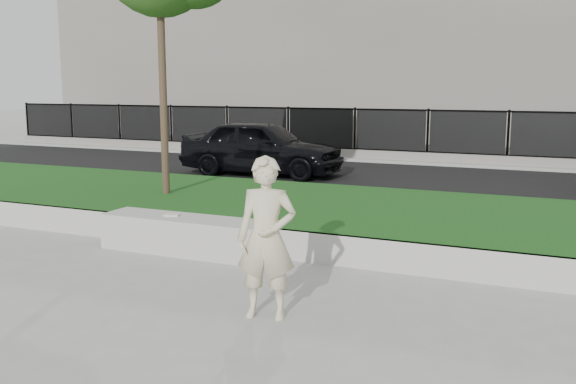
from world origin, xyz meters
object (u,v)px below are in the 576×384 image
at_px(man, 267,238).
at_px(car_dark, 262,147).
at_px(book, 172,215).
at_px(stone_bench, 185,235).

height_order(man, car_dark, man).
bearing_deg(book, stone_bench, -20.62).
bearing_deg(stone_bench, car_dark, 108.28).
distance_m(stone_bench, man, 2.84).
relative_size(stone_bench, book, 11.87).
relative_size(stone_bench, man, 1.50).
height_order(man, book, man).
distance_m(book, car_dark, 7.42).
xyz_separation_m(man, book, (-2.34, 1.80, -0.30)).
relative_size(book, car_dark, 0.05).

